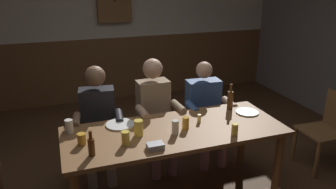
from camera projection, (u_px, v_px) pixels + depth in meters
The scene contains 20 objects.
back_wall_wainscot at pixel (115, 68), 5.89m from camera, with size 5.90×0.12×1.10m, color brown.
dining_table at pixel (175, 139), 3.13m from camera, with size 2.09×0.83×0.75m.
person_0 at pixel (98, 118), 3.50m from camera, with size 0.54×0.53×1.24m.
person_1 at pixel (155, 110), 3.68m from camera, with size 0.50×0.52×1.27m.
person_2 at pixel (206, 108), 3.88m from camera, with size 0.55×0.55×1.18m.
chair_empty_near_right at pixel (328, 128), 3.74m from camera, with size 0.45×0.45×0.88m.
table_candle at pixel (199, 118), 3.24m from camera, with size 0.04×0.04×0.08m, color #F9E08C.
condiment_caddy at pixel (155, 146), 2.74m from camera, with size 0.14×0.10×0.05m, color #B2B7BC.
plate_0 at pixel (247, 112), 3.47m from camera, with size 0.24×0.24×0.01m, color white.
plate_1 at pixel (120, 124), 3.18m from camera, with size 0.28×0.28×0.01m, color white.
bottle_0 at pixel (91, 146), 2.63m from camera, with size 0.06×0.06×0.22m.
bottle_1 at pixel (230, 100), 3.53m from camera, with size 0.06×0.06×0.29m.
pint_glass_0 at pixel (126, 138), 2.80m from camera, with size 0.07×0.07×0.12m, color #E5C64C.
pint_glass_1 at pixel (175, 127), 2.99m from camera, with size 0.06×0.06×0.13m, color white.
pint_glass_2 at pixel (186, 123), 3.09m from camera, with size 0.06×0.06×0.12m, color gold.
pint_glass_3 at pixel (82, 139), 2.81m from camera, with size 0.08×0.08×0.10m, color gold.
pint_glass_4 at pixel (235, 129), 2.97m from camera, with size 0.06×0.06×0.11m, color #E5C64C.
pint_glass_5 at pixel (69, 126), 3.01m from camera, with size 0.07×0.07×0.13m, color white.
pint_glass_6 at pixel (139, 128), 2.96m from camera, with size 0.08×0.08×0.15m, color #E5C64C.
wall_dart_cabinet at pixel (114, 0), 5.37m from camera, with size 0.56×0.15×0.70m.
Camera 1 is at (-0.99, -2.71, 2.12)m, focal length 35.07 mm.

